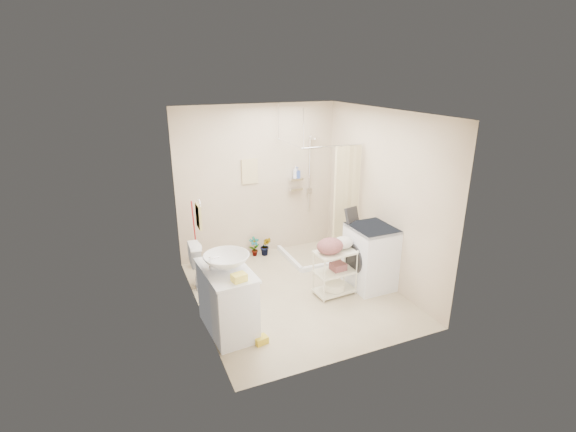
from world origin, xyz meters
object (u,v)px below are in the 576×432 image
vanity (227,300)px  laundry_rack (335,268)px  washing_machine (372,256)px  toilet (214,263)px

vanity → laundry_rack: 1.69m
vanity → laundry_rack: bearing=5.0°
washing_machine → vanity: bearing=-173.9°
toilet → laundry_rack: 1.81m
vanity → toilet: size_ratio=1.34×
vanity → laundry_rack: vanity is taller
toilet → laundry_rack: size_ratio=0.88×
vanity → washing_machine: 2.32m
vanity → toilet: 1.22m
toilet → washing_machine: size_ratio=0.75×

